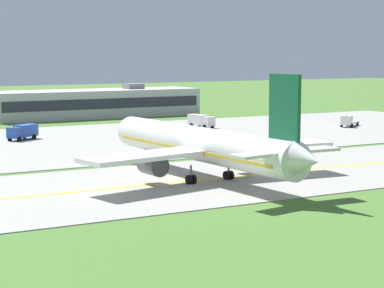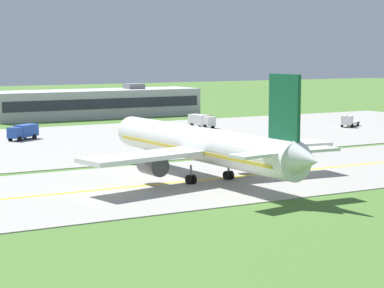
# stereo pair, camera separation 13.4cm
# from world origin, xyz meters

# --- Properties ---
(ground_plane) EXTENTS (500.00, 500.00, 0.00)m
(ground_plane) POSITION_xyz_m (0.00, 0.00, 0.00)
(ground_plane) COLOR #47702D
(taxiway_strip) EXTENTS (240.00, 28.00, 0.10)m
(taxiway_strip) POSITION_xyz_m (0.00, 0.00, 0.05)
(taxiway_strip) COLOR #9E9B93
(taxiway_strip) RESTS_ON ground
(apron_pad) EXTENTS (140.00, 52.00, 0.10)m
(apron_pad) POSITION_xyz_m (10.00, 42.00, 0.05)
(apron_pad) COLOR #9E9B93
(apron_pad) RESTS_ON ground
(taxiway_centreline) EXTENTS (220.00, 0.60, 0.01)m
(taxiway_centreline) POSITION_xyz_m (0.00, 0.00, 0.11)
(taxiway_centreline) COLOR yellow
(taxiway_centreline) RESTS_ON taxiway_strip
(airplane_lead) EXTENTS (32.46, 39.64, 12.70)m
(airplane_lead) POSITION_xyz_m (-7.97, 0.20, 4.13)
(airplane_lead) COLOR white
(airplane_lead) RESTS_ON ground
(service_truck_baggage) EXTENTS (6.48, 5.21, 2.59)m
(service_truck_baggage) POSITION_xyz_m (48.03, 38.87, 1.18)
(service_truck_baggage) COLOR silver
(service_truck_baggage) RESTS_ON ground
(service_truck_fuel) EXTENTS (6.09, 5.12, 2.60)m
(service_truck_fuel) POSITION_xyz_m (-14.62, 49.17, 1.53)
(service_truck_fuel) COLOR #264CA5
(service_truck_fuel) RESTS_ON ground
(service_truck_catering) EXTENTS (3.27, 6.29, 2.60)m
(service_truck_catering) POSITION_xyz_m (21.92, 52.06, 1.53)
(service_truck_catering) COLOR silver
(service_truck_catering) RESTS_ON ground
(terminal_building) EXTENTS (48.36, 12.41, 7.46)m
(terminal_building) POSITION_xyz_m (13.19, 85.35, 3.15)
(terminal_building) COLOR #B2B2B7
(terminal_building) RESTS_ON ground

